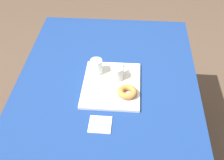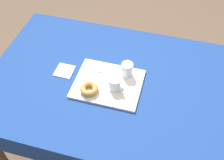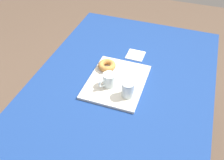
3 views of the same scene
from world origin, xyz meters
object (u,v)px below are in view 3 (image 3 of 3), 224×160
Objects in this scene: water_glass_near at (128,90)px; sugar_donut_left at (107,65)px; donut_plate_left at (107,68)px; paper_napkin at (136,55)px; tea_mug_left at (109,80)px; dining_table at (121,93)px; teaspoon_near at (132,76)px; serving_tray at (117,81)px.

sugar_donut_left is at bearing -133.85° from water_glass_near.
paper_napkin is (-0.22, 0.13, -0.02)m from donut_plate_left.
water_glass_near is (0.04, 0.13, 0.01)m from tea_mug_left.
teaspoon_near reaches higher than dining_table.
tea_mug_left is at bearing -28.15° from serving_tray.
serving_tray is 0.10m from teaspoon_near.
tea_mug_left is 0.16m from sugar_donut_left.
water_glass_near is at bearing 71.30° from tea_mug_left.
water_glass_near is at bearing 46.15° from sugar_donut_left.
paper_napkin is at bearing 20.44° from teaspoon_near.
dining_table is 12.37× the size of teaspoon_near.
paper_napkin is (-0.40, -0.06, -0.06)m from water_glass_near.
tea_mug_left is 1.12× the size of water_glass_near.
teaspoon_near is (0.02, 0.17, -0.02)m from sugar_donut_left.
tea_mug_left is 0.16m from donut_plate_left.
tea_mug_left is at bearing -108.70° from water_glass_near.
dining_table is 0.10m from serving_tray.
dining_table is 13.84× the size of sugar_donut_left.
serving_tray is 4.36× the size of water_glass_near.
donut_plate_left is 1.02× the size of paper_napkin.
paper_napkin is at bearing -171.12° from water_glass_near.
teaspoon_near is (-0.12, 0.10, -0.03)m from tea_mug_left.
dining_table is at bearing 54.15° from donut_plate_left.
sugar_donut_left reaches higher than paper_napkin.
dining_table is at bearing -144.32° from water_glass_near.
serving_tray is 3.67× the size of sugar_donut_left.
serving_tray is 3.48× the size of donut_plate_left.
dining_table is at bearing -1.14° from paper_napkin.
tea_mug_left reaches higher than donut_plate_left.
dining_table is 3.77× the size of serving_tray.
dining_table is at bearing 157.66° from teaspoon_near.
tea_mug_left is 0.84× the size of teaspoon_near.
dining_table is at bearing 54.15° from sugar_donut_left.
water_glass_near reaches higher than serving_tray.
donut_plate_left is 0.25m from paper_napkin.
water_glass_near is 0.17m from teaspoon_near.
teaspoon_near reaches higher than donut_plate_left.
sugar_donut_left is (-0.09, -0.09, 0.03)m from serving_tray.
sugar_donut_left is (-0.14, -0.06, -0.01)m from tea_mug_left.
teaspoon_near is at bearing -171.62° from water_glass_near.
donut_plate_left is at bearing -31.26° from paper_napkin.
teaspoon_near reaches higher than serving_tray.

